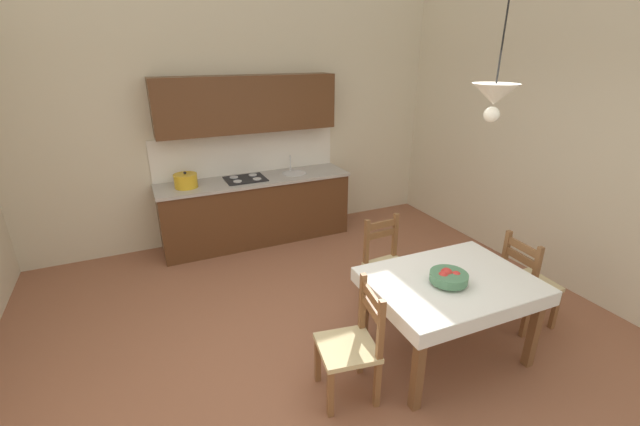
{
  "coord_description": "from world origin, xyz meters",
  "views": [
    {
      "loc": [
        -1.36,
        -2.64,
        2.5
      ],
      "look_at": [
        0.04,
        0.4,
        1.17
      ],
      "focal_mm": 23.09,
      "sensor_mm": 36.0,
      "label": 1
    }
  ],
  "objects": [
    {
      "name": "pendant_lamp",
      "position": [
        0.96,
        -0.48,
        2.21
      ],
      "size": [
        0.32,
        0.32,
        0.81
      ],
      "color": "black"
    },
    {
      "name": "dining_chair_kitchen_side",
      "position": [
        0.83,
        0.45,
        0.44
      ],
      "size": [
        0.44,
        0.44,
        0.93
      ],
      "color": "#D1BC89",
      "rests_on": "ground_plane"
    },
    {
      "name": "ground_plane",
      "position": [
        0.0,
        0.0,
        -0.05
      ],
      "size": [
        6.25,
        6.24,
        0.1
      ],
      "primitive_type": "cube",
      "color": "#935B42"
    },
    {
      "name": "wall_back",
      "position": [
        0.0,
        2.88,
        2.11
      ],
      "size": [
        6.25,
        0.12,
        4.23
      ],
      "primitive_type": "cube",
      "color": "beige",
      "rests_on": "ground_plane"
    },
    {
      "name": "dining_chair_window_side",
      "position": [
        1.83,
        -0.4,
        0.44
      ],
      "size": [
        0.45,
        0.45,
        0.93
      ],
      "color": "#D1BC89",
      "rests_on": "ground_plane"
    },
    {
      "name": "fruit_bowl",
      "position": [
        0.77,
        -0.48,
        0.81
      ],
      "size": [
        0.3,
        0.3,
        0.12
      ],
      "color": "#4C7F5B",
      "rests_on": "dining_table"
    },
    {
      "name": "wall_right",
      "position": [
        2.88,
        0.0,
        2.11
      ],
      "size": [
        0.12,
        6.24,
        4.23
      ],
      "primitive_type": "cube",
      "color": "beige",
      "rests_on": "ground_plane"
    },
    {
      "name": "dining_chair_tv_side",
      "position": [
        -0.1,
        -0.48,
        0.44
      ],
      "size": [
        0.49,
        0.49,
        0.93
      ],
      "color": "#D1BC89",
      "rests_on": "ground_plane"
    },
    {
      "name": "kitchen_cabinetry",
      "position": [
        0.05,
        2.55,
        0.86
      ],
      "size": [
        2.55,
        0.63,
        2.2
      ],
      "color": "#56331C",
      "rests_on": "ground_plane"
    },
    {
      "name": "dining_table",
      "position": [
        0.84,
        -0.43,
        0.63
      ],
      "size": [
        1.36,
        1.03,
        0.75
      ],
      "color": "brown",
      "rests_on": "ground_plane"
    }
  ]
}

